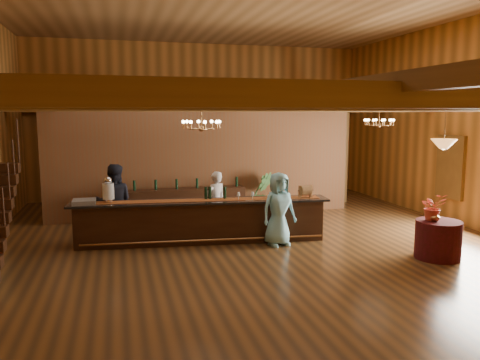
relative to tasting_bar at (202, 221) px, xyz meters
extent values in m
plane|color=brown|center=(1.11, -0.66, -0.51)|extent=(14.00, 14.00, 0.00)
cube|color=#C57E34|center=(1.11, 6.34, 2.24)|extent=(12.00, 0.10, 5.50)
cube|color=brown|center=(1.11, -6.16, 2.69)|extent=(11.90, 0.20, 0.28)
cube|color=brown|center=(1.11, -3.66, 2.69)|extent=(11.90, 0.20, 0.28)
cube|color=brown|center=(1.11, -1.16, 2.69)|extent=(11.90, 0.20, 0.28)
cube|color=brown|center=(1.11, 1.34, 2.69)|extent=(11.90, 0.20, 0.28)
cube|color=brown|center=(1.11, 3.84, 2.69)|extent=(11.90, 0.20, 0.28)
cube|color=brown|center=(1.11, 6.14, 2.69)|extent=(11.90, 0.20, 0.28)
cube|color=brown|center=(-3.39, -0.66, 2.83)|extent=(0.18, 13.90, 0.22)
cube|color=brown|center=(1.11, -0.66, 2.83)|extent=(0.18, 13.90, 0.22)
cube|color=brown|center=(5.61, -0.66, 2.83)|extent=(0.18, 13.90, 0.22)
cube|color=brown|center=(-3.39, 3.84, 1.09)|extent=(0.20, 0.20, 3.20)
cube|color=brown|center=(5.61, 3.84, 1.09)|extent=(0.20, 0.20, 3.20)
cube|color=brown|center=(0.61, 2.84, 1.04)|extent=(9.00, 0.18, 3.10)
cube|color=white|center=(7.06, 0.34, 1.04)|extent=(0.12, 1.05, 1.75)
cube|color=black|center=(2.11, 4.84, 0.04)|extent=(1.20, 0.60, 1.10)
cube|color=olive|center=(-0.89, 4.84, -0.01)|extent=(1.00, 0.60, 1.00)
cube|color=black|center=(0.00, 0.00, -0.03)|extent=(5.76, 1.22, 0.95)
cube|color=black|center=(0.00, 0.00, 0.47)|extent=(6.06, 1.38, 0.05)
cube|color=maroon|center=(0.00, 0.00, 0.50)|extent=(5.64, 0.98, 0.01)
cylinder|color=#9F6E3E|center=(0.00, -0.38, -0.37)|extent=(5.51, 0.63, 0.05)
cylinder|color=silver|center=(-2.10, 0.27, 0.53)|extent=(0.18, 0.18, 0.08)
cylinder|color=silver|center=(-2.10, 0.27, 0.75)|extent=(0.26, 0.26, 0.36)
sphere|color=silver|center=(-2.10, 0.27, 1.00)|extent=(0.18, 0.18, 0.18)
cube|color=gray|center=(-2.62, 0.23, 0.54)|extent=(0.50, 0.50, 0.10)
cube|color=olive|center=(2.34, -0.31, 0.64)|extent=(0.06, 0.06, 0.30)
cube|color=olive|center=(2.62, -0.31, 0.64)|extent=(0.06, 0.06, 0.30)
cylinder|color=olive|center=(2.48, -0.31, 0.67)|extent=(0.24, 0.24, 0.24)
cylinder|color=black|center=(0.12, 0.10, 0.64)|extent=(0.07, 0.07, 0.30)
cylinder|color=black|center=(0.22, 0.09, 0.64)|extent=(0.07, 0.07, 0.30)
cylinder|color=black|center=(0.57, 0.06, 0.64)|extent=(0.07, 0.07, 0.30)
cube|color=black|center=(0.00, 2.33, -0.05)|extent=(3.31, 0.65, 0.93)
cylinder|color=#490B15|center=(4.56, -2.49, -0.11)|extent=(0.93, 0.93, 0.80)
cylinder|color=#9F6E3E|center=(-0.14, -0.89, 2.44)|extent=(0.02, 0.02, 0.51)
sphere|color=#9F6E3E|center=(-0.14, -0.89, 2.18)|extent=(0.12, 0.12, 0.12)
torus|color=#9F6E3E|center=(-0.14, -0.89, 2.28)|extent=(0.80, 0.80, 0.04)
cylinder|color=#9F6E3E|center=(5.22, 1.06, 2.43)|extent=(0.02, 0.02, 0.51)
sphere|color=#9F6E3E|center=(5.22, 1.06, 2.18)|extent=(0.12, 0.12, 0.12)
torus|color=#9F6E3E|center=(5.22, 1.06, 2.28)|extent=(0.80, 0.80, 0.04)
cylinder|color=#9F6E3E|center=(4.56, -2.49, 2.29)|extent=(0.02, 0.02, 0.80)
cone|color=#CA7B38|center=(4.56, -2.49, 1.89)|extent=(0.52, 0.52, 0.20)
imported|color=silver|center=(0.52, 0.86, 0.27)|extent=(0.68, 0.58, 1.57)
imported|color=black|center=(-1.98, 0.78, 0.41)|extent=(0.94, 0.76, 1.83)
imported|color=#7EC5D6|center=(1.66, -0.69, 0.34)|extent=(0.91, 0.67, 1.69)
imported|color=#35612F|center=(2.22, 2.46, 0.15)|extent=(0.77, 0.65, 1.31)
imported|color=#CB442F|center=(4.45, -2.41, 0.58)|extent=(0.54, 0.48, 0.57)
imported|color=#9F6E3E|center=(4.43, -2.51, 0.45)|extent=(0.19, 0.19, 0.32)
camera|label=1|loc=(-1.87, -10.62, 2.49)|focal=35.00mm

